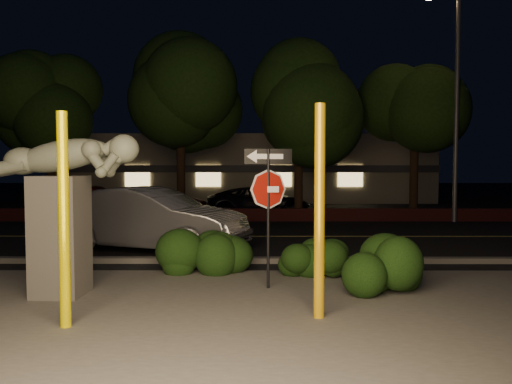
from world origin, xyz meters
TOP-DOWN VIEW (x-y plane):
  - ground at (0.00, 10.00)m, footprint 90.00×90.00m
  - patio at (0.00, -1.00)m, footprint 14.00×6.00m
  - road at (0.00, 7.00)m, footprint 80.00×8.00m
  - lane_marking at (0.00, 7.00)m, footprint 80.00×0.12m
  - curb at (0.00, 2.90)m, footprint 80.00×0.25m
  - brick_wall at (0.00, 11.30)m, footprint 40.00×0.35m
  - parking_lot at (0.00, 17.00)m, footprint 40.00×12.00m
  - building at (0.00, 24.99)m, footprint 22.00×10.20m
  - tree_far_a at (-8.00, 13.00)m, footprint 4.60×4.60m
  - tree_far_b at (-2.50, 13.20)m, footprint 5.20×5.20m
  - tree_far_c at (2.50, 12.80)m, footprint 4.80×4.80m
  - tree_far_d at (7.50, 13.30)m, footprint 4.40×4.40m
  - yellow_pole_left at (-1.77, -1.59)m, footprint 0.14×0.14m
  - yellow_pole_right at (1.65, -1.17)m, footprint 0.15×0.15m
  - signpost at (0.97, 0.53)m, footprint 0.83×0.13m
  - sculpture at (-2.43, 0.05)m, footprint 2.50×0.81m
  - hedge_center at (-0.38, 1.88)m, footprint 2.30×1.51m
  - hedge_right at (1.82, 1.49)m, footprint 1.65×1.21m
  - hedge_far_right at (2.83, 0.25)m, footprint 1.59×1.10m
  - streetlight at (8.19, 11.11)m, footprint 1.26×0.71m
  - silver_sedan at (-1.92, 4.41)m, footprint 5.20×3.20m
  - parked_car_red at (-6.50, 13.76)m, footprint 4.26×2.13m
  - parked_car_darkred at (-3.36, 13.19)m, footprint 4.49×2.99m
  - parked_car_dark at (0.83, 13.55)m, footprint 4.73×2.71m

SIDE VIEW (x-z plane):
  - ground at x=0.00m, z-range 0.00..0.00m
  - road at x=0.00m, z-range 0.00..0.01m
  - parking_lot at x=0.00m, z-range 0.00..0.01m
  - patio at x=0.00m, z-range 0.00..0.02m
  - lane_marking at x=0.00m, z-range 0.02..0.02m
  - curb at x=0.00m, z-range 0.00..0.12m
  - brick_wall at x=0.00m, z-range 0.00..0.50m
  - hedge_right at x=1.82m, z-range 0.00..0.97m
  - hedge_far_right at x=2.83m, z-range 0.00..1.04m
  - hedge_center at x=-0.38m, z-range 0.00..1.10m
  - parked_car_darkred at x=-3.36m, z-range 0.00..1.21m
  - parked_car_dark at x=0.83m, z-range 0.00..1.24m
  - parked_car_red at x=-6.50m, z-range 0.00..1.39m
  - silver_sedan at x=-1.92m, z-range 0.00..1.62m
  - yellow_pole_left at x=-1.77m, z-range 0.00..2.88m
  - yellow_pole_right at x=1.65m, z-range 0.00..3.03m
  - sculpture at x=-2.43m, z-range 0.31..2.99m
  - signpost at x=0.97m, z-range 0.52..2.98m
  - building at x=0.00m, z-range 0.00..4.00m
  - streetlight at x=8.19m, z-range 0.85..9.78m
  - tree_far_a at x=-8.00m, z-range 1.63..9.06m
  - tree_far_d at x=7.50m, z-range 1.71..9.13m
  - tree_far_c at x=2.50m, z-range 1.74..9.58m
  - tree_far_b at x=-2.50m, z-range 1.85..10.26m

